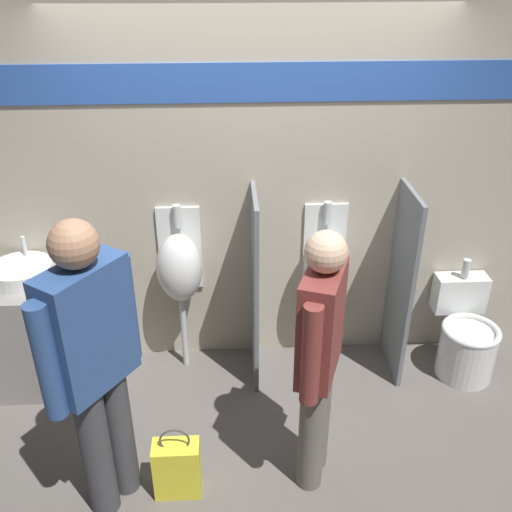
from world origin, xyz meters
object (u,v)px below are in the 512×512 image
object	(u,v)px
urinal_near_counter	(180,267)
toilet	(465,338)
person_in_vest	(319,354)
urinal_far	(327,263)
sink_basin	(21,272)
shopping_bag	(177,468)
person_with_lanyard	(94,363)
cell_phone	(53,290)

from	to	relation	value
urinal_near_counter	toilet	distance (m)	2.13
urinal_near_counter	person_in_vest	xyz separation A→B (m)	(0.81, -1.06, 0.06)
urinal_far	sink_basin	bearing A→B (deg)	-177.98
shopping_bag	toilet	bearing A→B (deg)	25.80
person_with_lanyard	toilet	bearing A→B (deg)	-32.36
cell_phone	toilet	bearing A→B (deg)	1.20
sink_basin	toilet	bearing A→B (deg)	-1.93
person_in_vest	shopping_bag	world-z (taller)	person_in_vest
shopping_bag	person_with_lanyard	bearing A→B (deg)	-178.05
toilet	person_in_vest	distance (m)	1.64
cell_phone	urinal_near_counter	size ratio (longest dim) A/B	0.11
toilet	sink_basin	bearing A→B (deg)	178.07
sink_basin	urinal_far	xyz separation A→B (m)	(2.07, 0.07, -0.04)
sink_basin	urinal_near_counter	distance (m)	1.05
urinal_near_counter	shopping_bag	bearing A→B (deg)	-89.09
urinal_near_counter	person_with_lanyard	distance (m)	1.23
sink_basin	urinal_far	world-z (taller)	urinal_far
person_with_lanyard	shopping_bag	distance (m)	0.86
urinal_near_counter	urinal_far	world-z (taller)	same
cell_phone	urinal_far	distance (m)	1.84
urinal_near_counter	urinal_far	distance (m)	1.02
sink_basin	person_with_lanyard	xyz separation A→B (m)	(0.71, -1.10, 0.09)
urinal_far	toilet	xyz separation A→B (m)	(1.02, -0.18, -0.56)
urinal_far	toilet	bearing A→B (deg)	-9.82
shopping_bag	sink_basin	bearing A→B (deg)	134.42
sink_basin	cell_phone	size ratio (longest dim) A/B	2.95
urinal_near_counter	person_with_lanyard	bearing A→B (deg)	-106.13
urinal_near_counter	person_with_lanyard	size ratio (longest dim) A/B	0.72
urinal_near_counter	toilet	size ratio (longest dim) A/B	1.55
urinal_far	person_with_lanyard	bearing A→B (deg)	-139.33
cell_phone	urinal_near_counter	bearing A→B (deg)	16.41
urinal_far	shopping_bag	bearing A→B (deg)	-130.96
sink_basin	shopping_bag	xyz separation A→B (m)	(1.06, -1.09, -0.69)
sink_basin	person_in_vest	xyz separation A→B (m)	(1.85, -0.99, 0.02)
sink_basin	person_in_vest	distance (m)	2.10
person_in_vest	shopping_bag	size ratio (longest dim) A/B	3.33
sink_basin	person_with_lanyard	world-z (taller)	person_with_lanyard
urinal_far	shopping_bag	distance (m)	1.67
urinal_far	shopping_bag	size ratio (longest dim) A/B	2.60
cell_phone	shopping_bag	world-z (taller)	cell_phone
toilet	shopping_bag	xyz separation A→B (m)	(-2.03, -0.98, -0.09)
toilet	person_with_lanyard	world-z (taller)	person_with_lanyard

